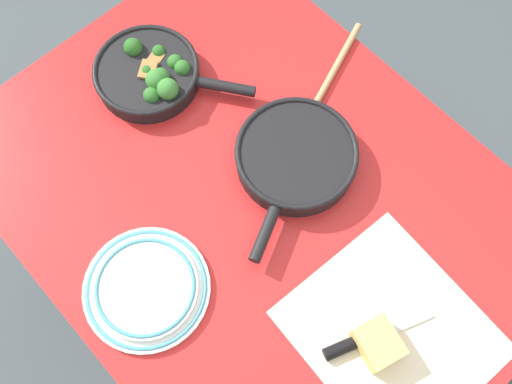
# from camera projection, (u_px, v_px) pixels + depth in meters

# --- Properties ---
(ground_plane) EXTENTS (14.00, 14.00, 0.00)m
(ground_plane) POSITION_uv_depth(u_px,v_px,m) (256.00, 280.00, 1.88)
(ground_plane) COLOR #424C51
(dining_table_red) EXTENTS (1.16, 0.87, 0.77)m
(dining_table_red) POSITION_uv_depth(u_px,v_px,m) (256.00, 211.00, 1.25)
(dining_table_red) COLOR red
(dining_table_red) RESTS_ON ground_plane
(skillet_broccoli) EXTENTS (0.32, 0.27, 0.08)m
(skillet_broccoli) POSITION_uv_depth(u_px,v_px,m) (151.00, 73.00, 1.24)
(skillet_broccoli) COLOR black
(skillet_broccoli) RESTS_ON dining_table_red
(skillet_eggs) EXTENTS (0.25, 0.35, 0.05)m
(skillet_eggs) POSITION_uv_depth(u_px,v_px,m) (296.00, 158.00, 1.17)
(skillet_eggs) COLOR black
(skillet_eggs) RESTS_ON dining_table_red
(wooden_spoon) EXTENTS (0.16, 0.38, 0.02)m
(wooden_spoon) POSITION_uv_depth(u_px,v_px,m) (314.00, 106.00, 1.23)
(wooden_spoon) COLOR tan
(wooden_spoon) RESTS_ON dining_table_red
(parchment_sheet) EXTENTS (0.37, 0.34, 0.00)m
(parchment_sheet) POSITION_uv_depth(u_px,v_px,m) (390.00, 333.00, 1.06)
(parchment_sheet) COLOR beige
(parchment_sheet) RESTS_ON dining_table_red
(grater_knife) EXTENTS (0.10, 0.22, 0.02)m
(grater_knife) POSITION_uv_depth(u_px,v_px,m) (363.00, 339.00, 1.05)
(grater_knife) COLOR silver
(grater_knife) RESTS_ON dining_table_red
(cheese_block) EXTENTS (0.10, 0.09, 0.05)m
(cheese_block) POSITION_uv_depth(u_px,v_px,m) (378.00, 343.00, 1.03)
(cheese_block) COLOR #EACC66
(cheese_block) RESTS_ON dining_table_red
(dinner_plate_stack) EXTENTS (0.24, 0.24, 0.03)m
(dinner_plate_stack) POSITION_uv_depth(u_px,v_px,m) (146.00, 288.00, 1.08)
(dinner_plate_stack) COLOR white
(dinner_plate_stack) RESTS_ON dining_table_red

